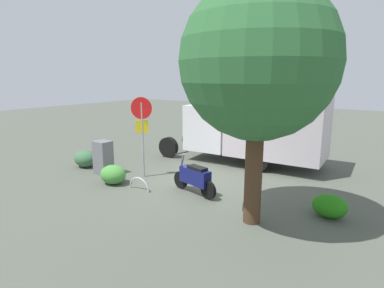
% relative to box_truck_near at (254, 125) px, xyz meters
% --- Properties ---
extents(ground_plane, '(60.00, 60.00, 0.00)m').
position_rel_box_truck_near_xyz_m(ground_plane, '(0.38, 3.60, -1.60)').
color(ground_plane, '#4F5348').
extents(box_truck_near, '(6.90, 2.47, 2.90)m').
position_rel_box_truck_near_xyz_m(box_truck_near, '(0.00, 0.00, 0.00)').
color(box_truck_near, black).
rests_on(box_truck_near, ground).
extents(motorcycle, '(1.78, 0.71, 1.20)m').
position_rel_box_truck_near_xyz_m(motorcycle, '(0.08, 4.22, -1.08)').
color(motorcycle, black).
rests_on(motorcycle, ground).
extents(stop_sign, '(0.71, 0.33, 2.84)m').
position_rel_box_truck_near_xyz_m(stop_sign, '(2.53, 3.84, 0.29)').
color(stop_sign, '#9E9EA3').
rests_on(stop_sign, ground).
extents(street_tree, '(3.59, 3.59, 5.66)m').
position_rel_box_truck_near_xyz_m(street_tree, '(-2.15, 5.01, 2.24)').
color(street_tree, '#47301E').
rests_on(street_tree, ground).
extents(utility_cabinet, '(0.63, 0.52, 1.24)m').
position_rel_box_truck_near_xyz_m(utility_cabinet, '(3.98, 4.41, -0.98)').
color(utility_cabinet, slate).
rests_on(utility_cabinet, ground).
extents(bike_rack_hoop, '(0.85, 0.06, 0.85)m').
position_rel_box_truck_near_xyz_m(bike_rack_hoop, '(1.71, 4.95, -1.60)').
color(bike_rack_hoop, '#B7B7BC').
rests_on(bike_rack_hoop, ground).
extents(shrub_near_sign, '(0.98, 0.80, 0.67)m').
position_rel_box_truck_near_xyz_m(shrub_near_sign, '(5.31, 4.18, -1.26)').
color(shrub_near_sign, '#3B6741').
rests_on(shrub_near_sign, ground).
extents(shrub_mid_verge, '(0.94, 0.77, 0.64)m').
position_rel_box_truck_near_xyz_m(shrub_mid_verge, '(2.86, 4.97, -1.28)').
color(shrub_mid_verge, '#458C39').
rests_on(shrub_mid_verge, ground).
extents(shrub_by_tree, '(0.87, 0.71, 0.59)m').
position_rel_box_truck_near_xyz_m(shrub_by_tree, '(-3.68, 3.65, -1.30)').
color(shrub_by_tree, '#247A15').
rests_on(shrub_by_tree, ground).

